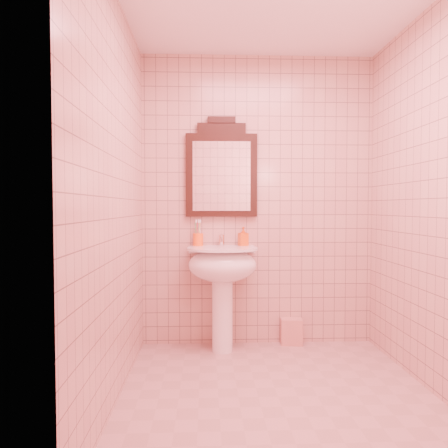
{
  "coord_description": "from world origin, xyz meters",
  "views": [
    {
      "loc": [
        -0.45,
        -2.69,
        1.2
      ],
      "look_at": [
        -0.32,
        0.55,
        1.07
      ],
      "focal_mm": 35.0,
      "sensor_mm": 36.0,
      "label": 1
    }
  ],
  "objects_px": {
    "toothbrush_cup": "(198,239)",
    "soap_dispenser": "(243,236)",
    "pedestal_sink": "(222,272)",
    "mirror": "(221,171)",
    "towel": "(291,331)"
  },
  "relations": [
    {
      "from": "mirror",
      "to": "towel",
      "type": "xyz_separation_m",
      "value": [
        0.61,
        -0.03,
        -1.4
      ]
    },
    {
      "from": "soap_dispenser",
      "to": "pedestal_sink",
      "type": "bearing_deg",
      "value": -154.77
    },
    {
      "from": "soap_dispenser",
      "to": "towel",
      "type": "bearing_deg",
      "value": -11.98
    },
    {
      "from": "toothbrush_cup",
      "to": "soap_dispenser",
      "type": "relative_size",
      "value": 1.23
    },
    {
      "from": "toothbrush_cup",
      "to": "soap_dispenser",
      "type": "height_order",
      "value": "toothbrush_cup"
    },
    {
      "from": "pedestal_sink",
      "to": "soap_dispenser",
      "type": "bearing_deg",
      "value": 39.45
    },
    {
      "from": "pedestal_sink",
      "to": "toothbrush_cup",
      "type": "distance_m",
      "value": 0.37
    },
    {
      "from": "mirror",
      "to": "towel",
      "type": "height_order",
      "value": "mirror"
    },
    {
      "from": "toothbrush_cup",
      "to": "soap_dispenser",
      "type": "xyz_separation_m",
      "value": [
        0.39,
        -0.01,
        0.02
      ]
    },
    {
      "from": "mirror",
      "to": "pedestal_sink",
      "type": "bearing_deg",
      "value": -90.0
    },
    {
      "from": "pedestal_sink",
      "to": "toothbrush_cup",
      "type": "height_order",
      "value": "toothbrush_cup"
    },
    {
      "from": "pedestal_sink",
      "to": "mirror",
      "type": "relative_size",
      "value": 1.01
    },
    {
      "from": "pedestal_sink",
      "to": "soap_dispenser",
      "type": "xyz_separation_m",
      "value": [
        0.18,
        0.15,
        0.28
      ]
    },
    {
      "from": "pedestal_sink",
      "to": "soap_dispenser",
      "type": "distance_m",
      "value": 0.37
    },
    {
      "from": "towel",
      "to": "toothbrush_cup",
      "type": "bearing_deg",
      "value": -179.69
    }
  ]
}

